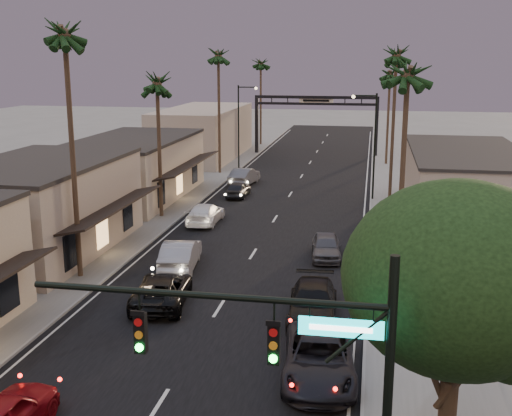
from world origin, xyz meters
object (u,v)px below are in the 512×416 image
at_px(arch, 316,110).
at_px(streetlight_right, 372,138).
at_px(palm_ra, 408,67).
at_px(streetlight_left, 241,120).
at_px(corner_tree, 460,286).
at_px(palm_rc, 390,70).
at_px(palm_lb, 64,27).
at_px(palm_ld, 218,52).
at_px(curbside_black, 313,303).
at_px(traffic_signal, 304,365).
at_px(palm_rb, 397,50).
at_px(palm_far, 261,60).
at_px(oncoming_silver, 180,254).
at_px(palm_lc, 157,77).
at_px(curbside_near, 319,358).
at_px(oncoming_pickup, 162,290).

distance_m(arch, streetlight_right, 25.94).
height_order(streetlight_right, palm_ra, palm_ra).
bearing_deg(streetlight_left, streetlight_right, -43.21).
distance_m(corner_tree, palm_rc, 56.74).
height_order(streetlight_right, palm_lb, palm_lb).
relative_size(palm_lb, palm_ld, 1.07).
distance_m(arch, curbside_black, 51.91).
xyz_separation_m(traffic_signal, palm_rb, (2.91, 40.00, 7.33)).
distance_m(palm_ld, palm_far, 23.02).
xyz_separation_m(arch, palm_ld, (-8.60, -15.00, 6.88)).
distance_m(arch, palm_far, 12.96).
relative_size(palm_rb, oncoming_silver, 2.77).
distance_m(palm_ld, palm_rc, 19.51).
xyz_separation_m(palm_lb, palm_rb, (17.20, 22.00, -0.97)).
relative_size(palm_lc, curbside_near, 2.08).
bearing_deg(oncoming_silver, streetlight_right, -124.66).
relative_size(streetlight_left, palm_lb, 0.59).
distance_m(palm_lc, palm_rb, 19.07).
xyz_separation_m(oncoming_silver, curbside_near, (8.98, -11.56, -0.03)).
distance_m(streetlight_right, palm_rc, 19.75).
relative_size(corner_tree, palm_ld, 0.62).
distance_m(corner_tree, arch, 63.26).
relative_size(streetlight_left, curbside_black, 1.64).
height_order(traffic_signal, palm_ld, palm_ld).
distance_m(corner_tree, palm_ra, 17.45).
distance_m(palm_lb, palm_lc, 14.30).
distance_m(corner_tree, palm_far, 72.96).
bearing_deg(curbside_near, streetlight_left, 100.78).
bearing_deg(palm_lc, palm_ra, -34.90).
height_order(streetlight_right, palm_rc, palm_rc).
bearing_deg(corner_tree, palm_rb, 91.37).
distance_m(palm_rc, palm_far, 21.97).
bearing_deg(palm_lb, palm_rb, 51.98).
relative_size(arch, palm_lc, 1.25).
height_order(arch, streetlight_right, streetlight_right).
relative_size(corner_tree, streetlight_left, 0.98).
bearing_deg(curbside_black, oncoming_silver, 140.38).
bearing_deg(palm_lb, palm_ld, 90.00).
distance_m(palm_rb, curbside_near, 33.25).
bearing_deg(palm_ra, oncoming_pickup, -156.75).
bearing_deg(palm_rc, oncoming_pickup, -104.34).
relative_size(palm_lc, oncoming_silver, 2.38).
xyz_separation_m(palm_lb, oncoming_pickup, (5.72, -2.93, -12.65)).
relative_size(arch, palm_ld, 1.07).
relative_size(corner_tree, palm_lc, 0.72).
height_order(corner_tree, palm_lc, palm_lc).
bearing_deg(palm_ld, palm_far, 89.25).
bearing_deg(oncoming_silver, palm_lc, -73.82).
bearing_deg(palm_rb, curbside_near, -95.94).
bearing_deg(palm_ra, palm_rb, 90.00).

